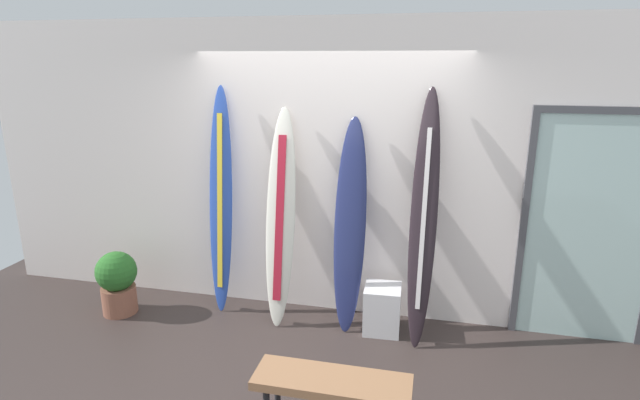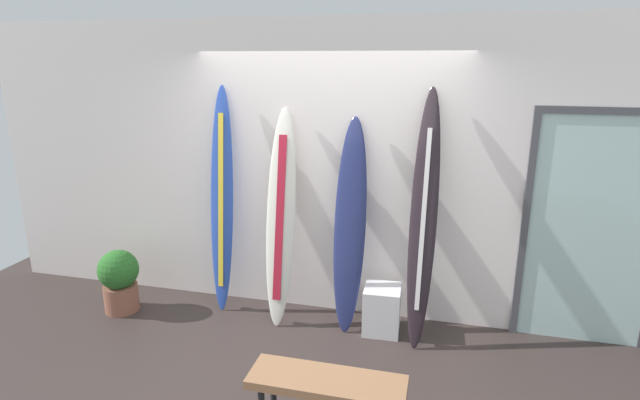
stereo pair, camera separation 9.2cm
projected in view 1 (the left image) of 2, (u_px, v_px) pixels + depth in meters
ground at (296, 381)px, 3.97m from camera, size 8.00×8.00×0.04m
wall_back at (330, 171)px, 4.80m from camera, size 7.20×0.20×2.80m
surfboard_cobalt at (221, 204)px, 4.84m from camera, size 0.24×0.31×2.20m
surfboard_ivory at (281, 219)px, 4.66m from camera, size 0.29×0.50×2.02m
surfboard_navy at (350, 227)px, 4.55m from camera, size 0.29×0.45×1.95m
surfboard_charcoal at (424, 221)px, 4.31m from camera, size 0.25×0.57×2.22m
display_block_left at (382, 309)px, 4.62m from camera, size 0.34×0.34×0.44m
glass_door at (589, 225)px, 4.29m from camera, size 1.11×0.06×2.07m
potted_plant at (117, 281)px, 4.91m from camera, size 0.39×0.39×0.63m
bench at (332, 386)px, 3.23m from camera, size 1.02×0.33×0.47m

